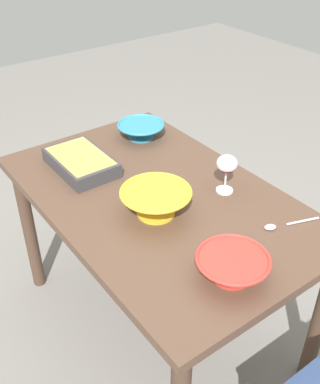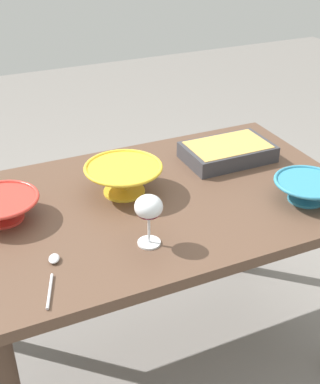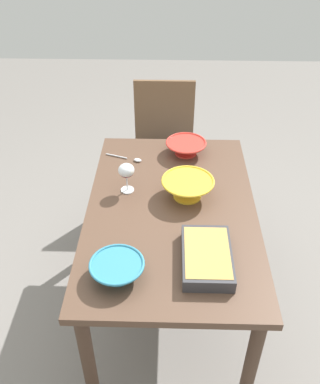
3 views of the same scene
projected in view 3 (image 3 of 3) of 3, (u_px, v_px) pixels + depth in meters
ground_plane at (169, 305)px, 2.50m from camera, size 8.00×8.00×0.00m
dining_table at (171, 223)px, 2.11m from camera, size 1.30×0.82×0.75m
chair at (164, 143)px, 3.00m from camera, size 0.40×0.44×0.93m
wine_glass at (126, 172)px, 2.09m from camera, size 0.08×0.08×0.16m
casserole_dish at (207, 256)px, 1.74m from camera, size 0.33×0.21×0.06m
mixing_bowl at (186, 147)px, 2.41m from camera, size 0.23×0.23×0.08m
small_bowl at (188, 187)px, 2.08m from camera, size 0.26×0.26×0.10m
serving_bowl at (117, 269)px, 1.68m from camera, size 0.22×0.22×0.07m
serving_spoon at (131, 159)px, 2.38m from camera, size 0.09×0.21×0.01m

